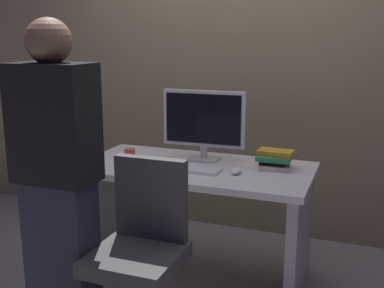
# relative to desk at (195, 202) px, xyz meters

# --- Properties ---
(ground_plane) EXTENTS (9.00, 9.00, 0.00)m
(ground_plane) POSITION_rel_desk_xyz_m (0.00, 0.00, -0.52)
(ground_plane) COLOR gray
(wall_back) EXTENTS (6.40, 0.10, 3.00)m
(wall_back) POSITION_rel_desk_xyz_m (0.00, 0.95, 0.98)
(wall_back) COLOR #8C7F5B
(wall_back) RESTS_ON ground
(desk) EXTENTS (1.45, 0.73, 0.76)m
(desk) POSITION_rel_desk_xyz_m (0.00, 0.00, 0.00)
(desk) COLOR white
(desk) RESTS_ON ground
(office_chair) EXTENTS (0.52, 0.52, 0.94)m
(office_chair) POSITION_rel_desk_xyz_m (-0.04, -0.68, -0.09)
(office_chair) COLOR black
(office_chair) RESTS_ON ground
(person_at_desk) EXTENTS (0.40, 0.24, 1.64)m
(person_at_desk) POSITION_rel_desk_xyz_m (-0.43, -0.81, 0.32)
(person_at_desk) COLOR #262838
(person_at_desk) RESTS_ON ground
(monitor) EXTENTS (0.54, 0.14, 0.46)m
(monitor) POSITION_rel_desk_xyz_m (0.01, 0.14, 0.49)
(monitor) COLOR silver
(monitor) RESTS_ON desk
(keyboard) EXTENTS (0.43, 0.15, 0.02)m
(keyboard) POSITION_rel_desk_xyz_m (-0.02, -0.11, 0.25)
(keyboard) COLOR white
(keyboard) RESTS_ON desk
(mouse) EXTENTS (0.06, 0.10, 0.03)m
(mouse) POSITION_rel_desk_xyz_m (0.29, -0.08, 0.25)
(mouse) COLOR white
(mouse) RESTS_ON desk
(cup_near_keyboard) EXTENTS (0.07, 0.07, 0.10)m
(cup_near_keyboard) POSITION_rel_desk_xyz_m (-0.39, -0.12, 0.29)
(cup_near_keyboard) COLOR #D84C3F
(cup_near_keyboard) RESTS_ON desk
(book_stack) EXTENTS (0.22, 0.19, 0.11)m
(book_stack) POSITION_rel_desk_xyz_m (0.47, 0.12, 0.29)
(book_stack) COLOR beige
(book_stack) RESTS_ON desk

